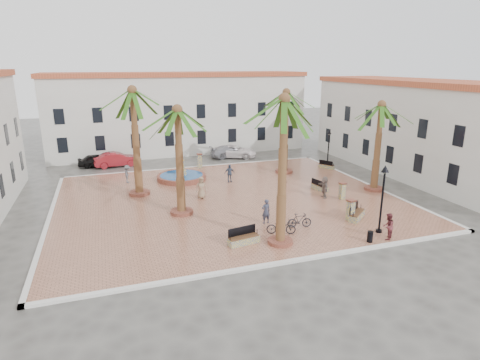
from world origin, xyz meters
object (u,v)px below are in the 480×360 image
at_px(palm_e, 381,115).
at_px(pedestrian_fountain_a, 201,188).
at_px(lamppost_s, 383,187).
at_px(litter_bin, 370,237).
at_px(palm_ne, 286,102).
at_px(car_black, 97,160).
at_px(bicycle_b, 299,220).
at_px(cyclist_a, 266,211).
at_px(bench_se, 356,215).
at_px(fountain, 181,176).
at_px(bollard_se, 351,210).
at_px(pedestrian_east, 324,187).
at_px(car_red, 117,159).
at_px(pedestrian_north, 127,174).
at_px(palm_sw, 178,123).
at_px(car_white, 234,151).
at_px(bench_e, 319,187).
at_px(car_silver, 231,151).
at_px(bench_s, 244,239).
at_px(bicycle_a, 281,227).
at_px(pedestrian_fountain_b, 229,173).
at_px(bollard_n, 200,160).
at_px(bench_ne, 327,166).
at_px(palm_nw, 133,102).
at_px(bollard_e, 342,191).
at_px(lamppost_e, 329,143).
at_px(cyclist_b, 388,226).
at_px(palm_s, 284,115).

height_order(palm_e, pedestrian_fountain_a, palm_e).
distance_m(lamppost_s, litter_bin, 3.18).
bearing_deg(palm_ne, car_black, 152.54).
bearing_deg(bicycle_b, cyclist_a, 62.91).
height_order(bench_se, pedestrian_fountain_a, pedestrian_fountain_a).
distance_m(fountain, bollard_se, 16.41).
bearing_deg(pedestrian_east, car_red, -126.82).
bearing_deg(pedestrian_north, lamppost_s, -132.12).
distance_m(palm_sw, cyclist_a, 8.38).
distance_m(bollard_se, car_white, 21.39).
height_order(litter_bin, car_white, car_white).
relative_size(bench_e, car_silver, 0.37).
height_order(lamppost_s, pedestrian_fountain_a, lamppost_s).
height_order(litter_bin, car_black, car_black).
xyz_separation_m(bench_s, bicycle_a, (2.70, 0.61, 0.19)).
bearing_deg(car_silver, car_white, -127.41).
height_order(fountain, pedestrian_fountain_b, fountain).
height_order(bollard_n, bicycle_b, bollard_n).
xyz_separation_m(bench_ne, pedestrian_east, (-5.04, -8.13, 0.63)).
bearing_deg(cyclist_a, bicycle_b, 138.51).
bearing_deg(pedestrian_fountain_a, palm_nw, 154.74).
height_order(bollard_e, pedestrian_fountain_b, pedestrian_fountain_b).
relative_size(bollard_e, pedestrian_fountain_a, 0.76).
xyz_separation_m(palm_sw, car_black, (-5.70, 16.93, -5.98)).
xyz_separation_m(lamppost_s, car_white, (-1.95, 23.68, -2.42)).
relative_size(lamppost_s, cyclist_a, 2.61).
bearing_deg(bollard_n, palm_nw, -133.70).
relative_size(bicycle_a, pedestrian_east, 1.05).
xyz_separation_m(lamppost_e, bollard_n, (-12.24, 4.55, -1.92)).
distance_m(pedestrian_fountain_b, car_silver, 10.61).
xyz_separation_m(lamppost_s, bicycle_b, (-4.43, 2.33, -2.49)).
bearing_deg(bollard_n, car_red, 154.05).
relative_size(bench_se, lamppost_s, 0.43).
bearing_deg(lamppost_s, car_red, 122.37).
distance_m(bench_e, pedestrian_fountain_a, 10.05).
bearing_deg(palm_e, fountain, 150.41).
bearing_deg(pedestrian_north, pedestrian_fountain_a, -133.73).
bearing_deg(bollard_e, bicycle_b, -144.93).
bearing_deg(cyclist_b, pedestrian_north, -89.07).
bearing_deg(car_silver, lamppost_s, -177.71).
distance_m(bicycle_a, car_silver, 22.48).
relative_size(fountain, bench_e, 2.51).
bearing_deg(palm_e, palm_ne, 122.33).
bearing_deg(bench_s, palm_s, -25.66).
distance_m(bollard_n, bicycle_b, 17.63).
distance_m(palm_sw, pedestrian_fountain_a, 6.62).
bearing_deg(pedestrian_east, lamppost_s, 8.74).
bearing_deg(car_red, fountain, -151.19).
bearing_deg(litter_bin, bollard_n, 104.91).
height_order(lamppost_e, pedestrian_north, lamppost_e).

